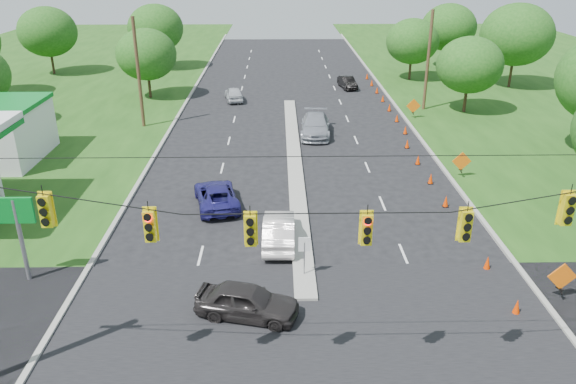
{
  "coord_description": "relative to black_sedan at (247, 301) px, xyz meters",
  "views": [
    {
      "loc": [
        -1.16,
        -16.04,
        13.83
      ],
      "look_at": [
        -0.68,
        9.37,
        2.8
      ],
      "focal_mm": 35.0,
      "sensor_mm": 36.0,
      "label": 1
    }
  ],
  "objects": [
    {
      "name": "tree_4",
      "position": [
        -25.55,
        48.95,
        4.24
      ],
      "size": [
        6.72,
        6.72,
        7.84
      ],
      "color": "black",
      "rests_on": "ground"
    },
    {
      "name": "dark_car_receding",
      "position": [
        8.83,
        40.88,
        -0.09
      ],
      "size": [
        1.93,
        3.97,
        1.25
      ],
      "primitive_type": "imported",
      "rotation": [
        0.0,
        0.0,
        0.16
      ],
      "color": "black",
      "rests_on": "ground"
    },
    {
      "name": "cone_0",
      "position": [
        11.05,
        -0.05,
        -0.37
      ],
      "size": [
        0.32,
        0.32,
        0.7
      ],
      "primitive_type": "cone",
      "color": "#E93500",
      "rests_on": "ground"
    },
    {
      "name": "work_sign_2",
      "position": [
        13.25,
        28.95,
        0.37
      ],
      "size": [
        1.27,
        0.58,
        1.37
      ],
      "color": "black",
      "rests_on": "ground"
    },
    {
      "name": "cone_11",
      "position": [
        11.65,
        38.45,
        -0.37
      ],
      "size": [
        0.32,
        0.32,
        0.7
      ],
      "primitive_type": "cone",
      "color": "#E93500",
      "rests_on": "ground"
    },
    {
      "name": "utility_pole_far_left",
      "position": [
        -10.05,
        26.95,
        3.78
      ],
      "size": [
        0.28,
        0.28,
        9.0
      ],
      "primitive_type": "cylinder",
      "color": "#422D1C",
      "rests_on": "ground"
    },
    {
      "name": "blue_pickup",
      "position": [
        -2.31,
        10.82,
        -0.04
      ],
      "size": [
        3.29,
        5.27,
        1.36
      ],
      "primitive_type": "imported",
      "rotation": [
        0.0,
        0.0,
        3.37
      ],
      "color": "navy",
      "rests_on": "ground"
    },
    {
      "name": "cone_3",
      "position": [
        11.05,
        10.45,
        -0.37
      ],
      "size": [
        0.32,
        0.32,
        0.7
      ],
      "primitive_type": "cone",
      "color": "#E93500",
      "rests_on": "ground"
    },
    {
      "name": "tree_12",
      "position": [
        16.45,
        44.95,
        3.62
      ],
      "size": [
        5.88,
        5.88,
        6.86
      ],
      "color": "black",
      "rests_on": "ground"
    },
    {
      "name": "cross_street",
      "position": [
        2.45,
        -3.05,
        -0.72
      ],
      "size": [
        160.0,
        14.0,
        0.02
      ],
      "primitive_type": "cube",
      "color": "black",
      "rests_on": "ground"
    },
    {
      "name": "cone_13",
      "position": [
        11.65,
        45.45,
        -0.37
      ],
      "size": [
        0.32,
        0.32,
        0.7
      ],
      "primitive_type": "cone",
      "color": "#E93500",
      "rests_on": "ground"
    },
    {
      "name": "cone_12",
      "position": [
        11.65,
        41.95,
        -0.37
      ],
      "size": [
        0.32,
        0.32,
        0.7
      ],
      "primitive_type": "cone",
      "color": "#E93500",
      "rests_on": "ground"
    },
    {
      "name": "silver_car_oncoming",
      "position": [
        -3.02,
        35.68,
        -0.04
      ],
      "size": [
        2.26,
        4.2,
        1.36
      ],
      "primitive_type": "imported",
      "rotation": [
        0.0,
        0.0,
        3.31
      ],
      "color": "silver",
      "rests_on": "ground"
    },
    {
      "name": "black_sedan",
      "position": [
        0.0,
        0.0,
        0.0
      ],
      "size": [
        4.51,
        2.68,
        1.44
      ],
      "primitive_type": "imported",
      "rotation": [
        0.0,
        0.0,
        1.32
      ],
      "color": "#282424",
      "rests_on": "ground"
    },
    {
      "name": "median",
      "position": [
        2.45,
        17.95,
        -0.72
      ],
      "size": [
        1.0,
        34.0,
        0.18
      ],
      "primitive_type": "cube",
      "color": "gray",
      "rests_on": "ground"
    },
    {
      "name": "cone_8",
      "position": [
        11.65,
        27.95,
        -0.37
      ],
      "size": [
        0.32,
        0.32,
        0.7
      ],
      "primitive_type": "cone",
      "color": "#E93500",
      "rests_on": "ground"
    },
    {
      "name": "work_sign_1",
      "position": [
        13.25,
        14.95,
        0.37
      ],
      "size": [
        1.27,
        0.58,
        1.37
      ],
      "color": "black",
      "rests_on": "ground"
    },
    {
      "name": "ground",
      "position": [
        2.45,
        -3.05,
        -0.72
      ],
      "size": [
        160.0,
        160.0,
        0.0
      ],
      "primitive_type": "plane",
      "color": "black",
      "rests_on": "ground"
    },
    {
      "name": "median_sign",
      "position": [
        2.45,
        2.95,
        0.74
      ],
      "size": [
        0.55,
        0.06,
        2.05
      ],
      "color": "gray",
      "rests_on": "ground"
    },
    {
      "name": "cone_7",
      "position": [
        11.65,
        24.45,
        -0.37
      ],
      "size": [
        0.32,
        0.32,
        0.7
      ],
      "primitive_type": "cone",
      "color": "#E93500",
      "rests_on": "ground"
    },
    {
      "name": "tree_9",
      "position": [
        18.45,
        30.95,
        3.62
      ],
      "size": [
        5.88,
        5.88,
        6.86
      ],
      "color": "black",
      "rests_on": "ground"
    },
    {
      "name": "work_sign_0",
      "position": [
        13.25,
        0.95,
        0.37
      ],
      "size": [
        1.27,
        0.58,
        1.37
      ],
      "color": "black",
      "rests_on": "ground"
    },
    {
      "name": "curb_left",
      "position": [
        -7.65,
        26.95,
        -0.72
      ],
      "size": [
        0.25,
        110.0,
        0.16
      ],
      "primitive_type": "cube",
      "color": "gray",
      "rests_on": "ground"
    },
    {
      "name": "curb_right",
      "position": [
        12.55,
        26.95,
        -0.72
      ],
      "size": [
        0.25,
        110.0,
        0.16
      ],
      "primitive_type": "cube",
      "color": "gray",
      "rests_on": "ground"
    },
    {
      "name": "utility_pole_far_right",
      "position": [
        14.95,
        31.95,
        3.78
      ],
      "size": [
        0.28,
        0.28,
        9.0
      ],
      "primitive_type": "cylinder",
      "color": "#422D1C",
      "rests_on": "ground"
    },
    {
      "name": "signal_span",
      "position": [
        2.4,
        -4.05,
        4.25
      ],
      "size": [
        25.6,
        0.32,
        9.0
      ],
      "color": "#422D1C",
      "rests_on": "ground"
    },
    {
      "name": "cone_10",
      "position": [
        11.65,
        34.95,
        -0.37
      ],
      "size": [
        0.32,
        0.32,
        0.7
      ],
      "primitive_type": "cone",
      "color": "#E93500",
      "rests_on": "ground"
    },
    {
      "name": "tree_5",
      "position": [
        -11.55,
        36.95,
        3.62
      ],
      "size": [
        5.88,
        5.88,
        6.86
      ],
      "color": "black",
      "rests_on": "ground"
    },
    {
      "name": "tree_11",
      "position": [
        22.45,
        51.95,
        4.24
      ],
      "size": [
        6.72,
        6.72,
        7.84
      ],
      "color": "black",
      "rests_on": "ground"
    },
    {
      "name": "cone_2",
      "position": [
        11.05,
        6.95,
        -0.37
      ],
      "size": [
        0.32,
        0.32,
        0.7
      ],
      "primitive_type": "cone",
      "color": "#E93500",
      "rests_on": "ground"
    },
    {
      "name": "tree_10",
      "position": [
        26.45,
        40.95,
        4.86
      ],
      "size": [
        7.56,
        7.56,
        8.82
      ],
      "color": "black",
      "rests_on": "ground"
    },
    {
      "name": "cone_9",
      "position": [
        11.65,
        31.45,
        -0.37
      ],
      "size": [
        0.32,
        0.32,
        0.7
      ],
      "primitive_type": "cone",
      "color": "#E93500",
      "rests_on": "ground"
    },
    {
      "name": "cone_4",
      "position": [
        11.05,
        13.95,
        -0.37
      ],
      "size": [
        0.32,
        0.32,
        0.7
      ],
      "primitive_type": "cone",
      "color": "#E93500",
      "rests_on": "ground"
    },
    {
      "name": "tree_6",
      "position": [
        -13.55,
        51.95,
        4.24
      ],
      "size": [
        6.72,
        6.72,
        7.84
      ],
      "color": "black",
      "rests_on": "ground"
    },
    {
      "name": "cone_1",
      "position": [
        11.05,
        3.45,
        -0.37
      ],
      "size": [
        0.32,
        0.32,
        0.7
      ],
      "primitive_type": "cone",
      "color": "#E93500",
      "rests_on": "ground"
    },
    {
      "name": "white_sedan",
      "position": [
        1.31,
        6.2,
        0.02
      ],
      "size": [
        1.64,
        4.52,
        1.48
      ],
      "primitive_type": "imported",
      "rotation": [
        0.0,
        0.0,
        3.12
      ],
      "color": "white",
      "rests_on": "ground"
    },
    {
      "name": "cone_6",
      "position": [
        11.05,
        20.95,
        -0.37
      ],
      "size": [
        0.32,
        0.32,
        0.7
      ],
      "primitive_type": "cone",
      "color": "#E93500",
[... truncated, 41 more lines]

